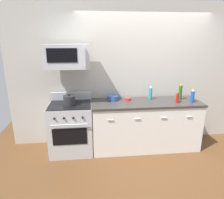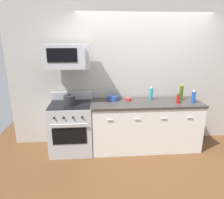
# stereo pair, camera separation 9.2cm
# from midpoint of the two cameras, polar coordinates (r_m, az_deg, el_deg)

# --- Properties ---
(ground_plane) EXTENTS (6.14, 6.14, 0.00)m
(ground_plane) POSITION_cam_midpoint_polar(r_m,az_deg,el_deg) (4.15, 9.72, -12.95)
(ground_plane) COLOR brown
(back_wall) EXTENTS (5.11, 0.10, 2.70)m
(back_wall) POSITION_cam_midpoint_polar(r_m,az_deg,el_deg) (4.07, 9.26, 6.80)
(back_wall) COLOR #B7B2A8
(back_wall) RESTS_ON ground_plane
(counter_unit) EXTENTS (2.02, 0.66, 0.92)m
(counter_unit) POSITION_cam_midpoint_polar(r_m,az_deg,el_deg) (3.94, 10.05, -7.12)
(counter_unit) COLOR silver
(counter_unit) RESTS_ON ground_plane
(range_oven) EXTENTS (0.76, 0.69, 1.07)m
(range_oven) POSITION_cam_midpoint_polar(r_m,az_deg,el_deg) (3.84, -10.60, -7.63)
(range_oven) COLOR #B7BABF
(range_oven) RESTS_ON ground_plane
(microwave) EXTENTS (0.74, 0.44, 0.40)m
(microwave) POSITION_cam_midpoint_polar(r_m,az_deg,el_deg) (3.57, -11.64, 11.80)
(microwave) COLOR #B7BABF
(bottle_hot_sauce_red) EXTENTS (0.05, 0.05, 0.18)m
(bottle_hot_sauce_red) POSITION_cam_midpoint_polar(r_m,az_deg,el_deg) (3.84, 18.70, 0.27)
(bottle_hot_sauce_red) COLOR #B21914
(bottle_hot_sauce_red) RESTS_ON countertop_slab
(bottle_olive_oil) EXTENTS (0.06, 0.06, 0.30)m
(bottle_olive_oil) POSITION_cam_midpoint_polar(r_m,az_deg,el_deg) (4.03, 19.49, 1.76)
(bottle_olive_oil) COLOR #385114
(bottle_olive_oil) RESTS_ON countertop_slab
(bottle_soda_blue) EXTENTS (0.07, 0.07, 0.23)m
(bottle_soda_blue) POSITION_cam_midpoint_polar(r_m,az_deg,el_deg) (3.95, 22.51, 0.64)
(bottle_soda_blue) COLOR #1E4CA5
(bottle_soda_blue) RESTS_ON countertop_slab
(bottle_dish_soap) EXTENTS (0.06, 0.06, 0.25)m
(bottle_dish_soap) POSITION_cam_midpoint_polar(r_m,az_deg,el_deg) (3.91, 11.58, 1.61)
(bottle_dish_soap) COLOR teal
(bottle_dish_soap) RESTS_ON countertop_slab
(bowl_blue_mixing) EXTENTS (0.20, 0.20, 0.09)m
(bowl_blue_mixing) POSITION_cam_midpoint_polar(r_m,az_deg,el_deg) (3.82, 0.98, 0.46)
(bowl_blue_mixing) COLOR #2D519E
(bowl_blue_mixing) RESTS_ON countertop_slab
(bowl_red_small) EXTENTS (0.11, 0.11, 0.05)m
(bowl_red_small) POSITION_cam_midpoint_polar(r_m,az_deg,el_deg) (3.82, 5.29, 0.09)
(bowl_red_small) COLOR #B72D28
(bowl_red_small) RESTS_ON countertop_slab
(stockpot) EXTENTS (0.21, 0.21, 0.20)m
(stockpot) POSITION_cam_midpoint_polar(r_m,az_deg,el_deg) (3.61, -11.14, -0.16)
(stockpot) COLOR #262628
(stockpot) RESTS_ON range_oven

